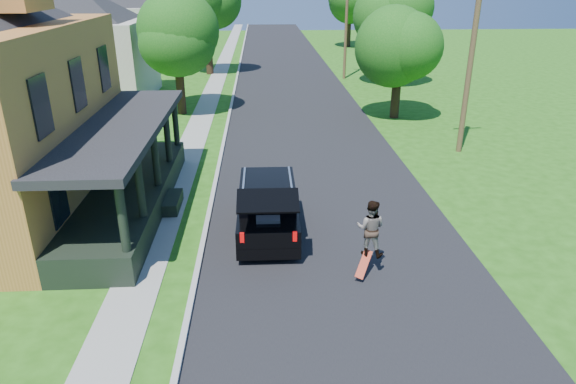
{
  "coord_description": "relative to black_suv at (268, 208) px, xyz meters",
  "views": [
    {
      "loc": [
        -2.2,
        -10.64,
        7.57
      ],
      "look_at": [
        -1.46,
        3.0,
        1.8
      ],
      "focal_mm": 32.0,
      "sensor_mm": 36.0,
      "label": 1
    }
  ],
  "objects": [
    {
      "name": "street",
      "position": [
        2.05,
        15.96,
        -0.84
      ],
      "size": [
        8.0,
        120.0,
        0.02
      ],
      "primitive_type": "cube",
      "color": "black",
      "rests_on": "ground"
    },
    {
      "name": "black_suv",
      "position": [
        0.0,
        0.0,
        0.0
      ],
      "size": [
        1.85,
        4.74,
        2.2
      ],
      "rotation": [
        0.0,
        0.0,
        -0.01
      ],
      "color": "black",
      "rests_on": "ground"
    },
    {
      "name": "ground",
      "position": [
        2.05,
        -4.04,
        -0.84
      ],
      "size": [
        140.0,
        140.0,
        0.0
      ],
      "primitive_type": "plane",
      "color": "#235410",
      "rests_on": "ground"
    },
    {
      "name": "front_walk",
      "position": [
        -7.45,
        1.96,
        -0.84
      ],
      "size": [
        6.5,
        1.2,
        0.03
      ],
      "primitive_type": "cube",
      "color": "#999A91",
      "rests_on": "ground"
    },
    {
      "name": "tree_right_near",
      "position": [
        7.52,
        14.04,
        3.57
      ],
      "size": [
        4.85,
        4.9,
        6.74
      ],
      "rotation": [
        0.0,
        0.0,
        -0.16
      ],
      "color": "black",
      "rests_on": "ground"
    },
    {
      "name": "curb",
      "position": [
        -2.0,
        15.96,
        -0.84
      ],
      "size": [
        0.15,
        120.0,
        0.12
      ],
      "primitive_type": "cube",
      "color": "#A5A5A0",
      "rests_on": "ground"
    },
    {
      "name": "sidewalk",
      "position": [
        -3.55,
        15.96,
        -0.84
      ],
      "size": [
        1.3,
        120.0,
        0.03
      ],
      "primitive_type": "cube",
      "color": "#999A91",
      "rests_on": "ground"
    },
    {
      "name": "tree_left_mid",
      "position": [
        -4.86,
        15.58,
        3.85
      ],
      "size": [
        5.52,
        5.19,
        6.99
      ],
      "rotation": [
        0.0,
        0.0,
        0.34
      ],
      "color": "black",
      "rests_on": "ground"
    },
    {
      "name": "neighbor_house_far",
      "position": [
        -11.45,
        35.96,
        3.35
      ],
      "size": [
        12.78,
        12.78,
        8.3
      ],
      "color": "beige",
      "rests_on": "ground"
    },
    {
      "name": "skateboard",
      "position": [
        2.53,
        -2.85,
        -0.46
      ],
      "size": [
        0.58,
        0.71,
        0.58
      ],
      "rotation": [
        0.0,
        0.0,
        -0.31
      ],
      "color": "#A5250E",
      "rests_on": "ground"
    },
    {
      "name": "neighbor_house_mid",
      "position": [
        -11.45,
        19.96,
        3.35
      ],
      "size": [
        12.78,
        12.78,
        8.3
      ],
      "color": "beige",
      "rests_on": "ground"
    },
    {
      "name": "tree_right_mid",
      "position": [
        9.16,
        23.8,
        4.47
      ],
      "size": [
        5.81,
        5.96,
        7.94
      ],
      "rotation": [
        0.0,
        0.0,
        -0.29
      ],
      "color": "black",
      "rests_on": "ground"
    },
    {
      "name": "skateboarder",
      "position": [
        2.72,
        -2.54,
        0.49
      ],
      "size": [
        0.94,
        0.83,
        1.6
      ],
      "rotation": [
        0.0,
        0.0,
        2.8
      ],
      "color": "black",
      "rests_on": "ground"
    },
    {
      "name": "utility_pole_near",
      "position": [
        9.05,
        7.7,
        3.38
      ],
      "size": [
        1.55,
        0.27,
        8.17
      ],
      "rotation": [
        0.0,
        0.0,
        0.09
      ],
      "color": "#453320",
      "rests_on": "ground"
    },
    {
      "name": "utility_pole_far",
      "position": [
        6.55,
        26.32,
        3.76
      ],
      "size": [
        1.4,
        0.47,
        8.94
      ],
      "rotation": [
        0.0,
        0.0,
        -0.26
      ],
      "color": "#453320",
      "rests_on": "ground"
    }
  ]
}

